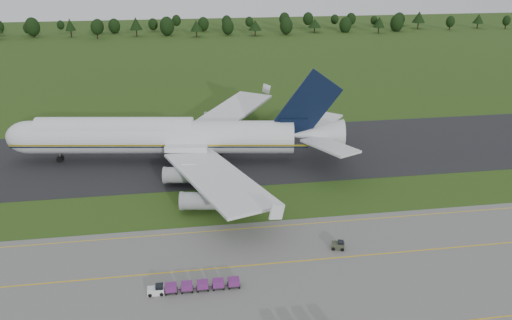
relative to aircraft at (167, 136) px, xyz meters
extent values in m
plane|color=#294514|center=(13.78, -25.18, -6.72)|extent=(600.00, 600.00, 0.00)
cube|color=slate|center=(13.78, -59.18, -6.69)|extent=(300.00, 52.00, 0.06)
cube|color=black|center=(13.78, 2.82, -6.68)|extent=(300.00, 40.00, 0.08)
cube|color=yellow|center=(13.78, -47.18, -6.65)|extent=(300.00, 0.25, 0.01)
cube|color=yellow|center=(13.78, -35.18, -6.65)|extent=(120.00, 0.20, 0.01)
cylinder|color=black|center=(-81.84, 202.43, -4.69)|extent=(0.70, 0.70, 4.06)
sphere|color=black|center=(-81.84, 202.43, -0.52)|extent=(8.44, 8.44, 8.44)
cylinder|color=black|center=(-59.73, 199.53, -4.73)|extent=(0.70, 0.70, 3.97)
cone|color=black|center=(-59.73, 199.53, 0.78)|extent=(6.04, 6.04, 7.06)
cylinder|color=black|center=(-43.60, 191.98, -4.59)|extent=(0.70, 0.70, 4.26)
sphere|color=black|center=(-43.60, 191.98, -0.22)|extent=(6.62, 6.62, 6.62)
cylinder|color=black|center=(-21.24, 196.27, -4.66)|extent=(0.70, 0.70, 4.11)
cone|color=black|center=(-21.24, 196.27, 1.05)|extent=(7.49, 7.49, 7.31)
cylinder|color=black|center=(-3.01, 197.32, -4.87)|extent=(0.70, 0.70, 3.71)
sphere|color=black|center=(-3.01, 197.32, -1.06)|extent=(8.72, 8.72, 8.72)
cylinder|color=black|center=(14.41, 189.43, -4.94)|extent=(0.70, 0.70, 3.56)
cone|color=black|center=(14.41, 189.43, 0.00)|extent=(7.23, 7.23, 6.33)
cylinder|color=black|center=(33.66, 193.85, -5.08)|extent=(0.70, 0.70, 3.29)
sphere|color=black|center=(33.66, 193.85, -1.70)|extent=(7.33, 7.33, 7.33)
cylinder|color=black|center=(49.79, 188.93, -5.06)|extent=(0.70, 0.70, 3.32)
cone|color=black|center=(49.79, 188.93, -0.44)|extent=(8.12, 8.12, 5.91)
cylinder|color=black|center=(69.09, 189.32, -4.94)|extent=(0.70, 0.70, 3.57)
sphere|color=black|center=(69.09, 189.32, -1.27)|extent=(7.85, 7.85, 7.85)
cylinder|color=black|center=(88.94, 196.80, -5.23)|extent=(0.70, 0.70, 2.98)
cone|color=black|center=(88.94, 196.80, -1.08)|extent=(8.39, 8.39, 5.31)
cylinder|color=black|center=(108.31, 194.32, -5.27)|extent=(0.70, 0.70, 2.91)
sphere|color=black|center=(108.31, 194.32, -2.28)|extent=(7.70, 7.70, 7.70)
cylinder|color=black|center=(127.66, 187.20, -4.89)|extent=(0.70, 0.70, 3.65)
cone|color=black|center=(127.66, 187.20, 0.18)|extent=(7.10, 7.10, 6.49)
cylinder|color=black|center=(142.00, 193.28, -5.05)|extent=(0.70, 0.70, 3.34)
sphere|color=black|center=(142.00, 193.28, -1.61)|extent=(8.40, 8.40, 8.40)
cylinder|color=black|center=(160.39, 201.19, -4.71)|extent=(0.70, 0.70, 4.01)
cone|color=black|center=(160.39, 201.19, 0.86)|extent=(8.44, 8.44, 7.14)
cylinder|color=black|center=(178.32, 192.88, -4.98)|extent=(0.70, 0.70, 3.48)
sphere|color=black|center=(178.32, 192.88, -1.40)|extent=(5.61, 5.61, 5.61)
cylinder|color=black|center=(200.59, 197.49, -5.07)|extent=(0.70, 0.70, 3.29)
cone|color=black|center=(200.59, 197.49, -0.51)|extent=(7.14, 7.14, 5.85)
cylinder|color=black|center=(217.57, 192.38, -4.98)|extent=(0.70, 0.70, 3.47)
sphere|color=black|center=(217.57, 192.38, -1.41)|extent=(5.05, 5.05, 5.05)
cylinder|color=white|center=(-1.52, 0.22, -0.24)|extent=(65.27, 17.39, 8.04)
cylinder|color=white|center=(-12.57, 1.85, 1.66)|extent=(38.49, 11.73, 6.27)
sphere|color=white|center=(-33.56, 4.94, -0.24)|extent=(8.04, 8.04, 8.04)
cone|color=white|center=(36.61, -5.38, 0.32)|extent=(13.27, 9.35, 7.64)
cube|color=gold|center=(-2.10, -3.78, -0.91)|extent=(70.74, 10.47, 0.39)
cube|color=white|center=(10.24, -23.07, -1.25)|extent=(22.15, 39.58, 0.61)
cube|color=white|center=(16.45, 19.14, -1.25)|extent=(30.66, 37.65, 0.61)
cylinder|color=gray|center=(3.01, -14.67, -4.04)|extent=(8.26, 4.67, 3.57)
cylinder|color=gray|center=(6.55, -27.61, -4.04)|extent=(8.26, 4.67, 3.57)
cylinder|color=gray|center=(7.10, 13.18, -4.04)|extent=(8.26, 4.67, 3.57)
cylinder|color=gray|center=(14.22, 24.55, -4.04)|extent=(8.26, 4.67, 3.57)
cube|color=black|center=(33.86, -4.98, 7.84)|extent=(16.21, 2.98, 17.94)
cube|color=white|center=(37.05, -13.92, 0.65)|extent=(11.45, 15.77, 0.50)
cube|color=white|center=(39.49, 2.66, 0.65)|extent=(14.09, 15.04, 0.50)
cylinder|color=slate|center=(-26.93, 3.96, -5.49)|extent=(0.40, 0.40, 2.46)
cylinder|color=black|center=(-26.93, 3.96, -5.99)|extent=(1.58, 1.21, 1.45)
cylinder|color=slate|center=(4.38, -5.72, -5.49)|extent=(0.40, 0.40, 2.46)
cylinder|color=black|center=(4.38, -5.72, -5.99)|extent=(1.58, 1.21, 1.45)
cylinder|color=slate|center=(5.85, 4.22, -5.49)|extent=(0.40, 0.40, 2.46)
cylinder|color=black|center=(5.85, 4.22, -5.99)|extent=(1.58, 1.21, 1.45)
cube|color=white|center=(-1.50, -52.42, -6.12)|extent=(2.53, 1.36, 1.07)
cylinder|color=black|center=(-2.38, -53.10, -6.37)|extent=(0.58, 0.21, 0.58)
cube|color=black|center=(0.83, -52.42, -6.32)|extent=(1.95, 1.46, 0.12)
cube|color=#622066|center=(0.83, -52.42, -5.73)|extent=(1.75, 1.36, 1.07)
cylinder|color=black|center=(0.06, -53.10, -6.49)|extent=(0.33, 0.15, 0.33)
cube|color=black|center=(3.27, -52.42, -6.32)|extent=(1.95, 1.46, 0.12)
cube|color=#622066|center=(3.27, -52.42, -5.73)|extent=(1.75, 1.36, 1.07)
cylinder|color=black|center=(2.49, -53.10, -6.49)|extent=(0.33, 0.15, 0.33)
cube|color=black|center=(5.70, -52.42, -6.32)|extent=(1.95, 1.46, 0.12)
cube|color=#622066|center=(5.70, -52.42, -5.73)|extent=(1.75, 1.36, 1.07)
cylinder|color=black|center=(4.92, -53.10, -6.49)|extent=(0.33, 0.15, 0.33)
cube|color=black|center=(8.14, -52.42, -6.32)|extent=(1.95, 1.46, 0.12)
cube|color=#622066|center=(8.14, -52.42, -5.73)|extent=(1.75, 1.36, 1.07)
cylinder|color=black|center=(7.36, -53.10, -6.49)|extent=(0.33, 0.15, 0.33)
cube|color=black|center=(10.57, -52.42, -6.32)|extent=(1.95, 1.46, 0.12)
cube|color=#622066|center=(10.57, -52.42, -5.73)|extent=(1.75, 1.36, 1.07)
cylinder|color=black|center=(9.79, -53.10, -6.49)|extent=(0.33, 0.15, 0.33)
cylinder|color=black|center=(-1.50, -52.42, -6.37)|extent=(0.58, 0.21, 0.58)
cube|color=#333928|center=(29.99, -44.48, -6.05)|extent=(2.51, 1.91, 1.22)
cylinder|color=black|center=(29.21, -45.15, -6.35)|extent=(0.62, 0.22, 0.62)
cylinder|color=black|center=(30.77, -43.82, -6.35)|extent=(0.62, 0.22, 0.62)
cube|color=#E24C07|center=(12.29, -20.01, -6.42)|extent=(0.50, 0.12, 0.60)
cube|color=black|center=(12.29, -20.01, -6.70)|extent=(0.30, 0.30, 0.04)
cube|color=#E24C07|center=(20.58, -20.01, -6.42)|extent=(0.50, 0.12, 0.60)
cube|color=black|center=(20.58, -20.01, -6.70)|extent=(0.30, 0.30, 0.04)
camera|label=1|loc=(4.48, -116.74, 42.53)|focal=35.00mm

